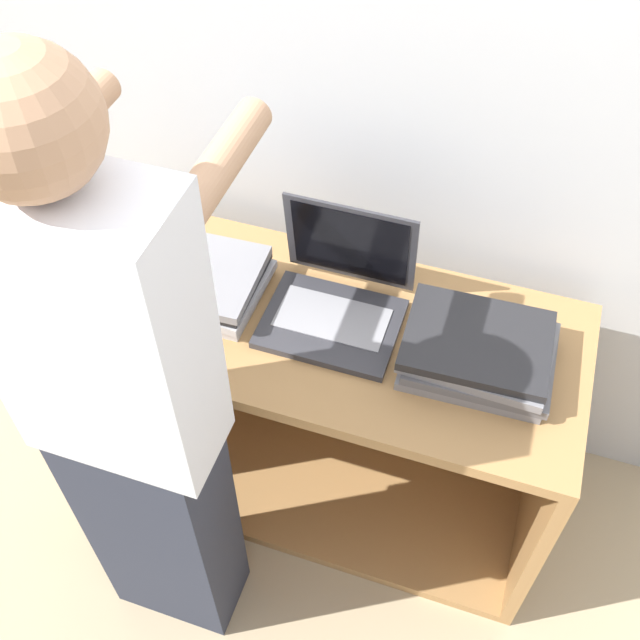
# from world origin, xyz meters

# --- Properties ---
(ground_plane) EXTENTS (12.00, 12.00, 0.00)m
(ground_plane) POSITION_xyz_m (0.00, 0.00, 0.00)
(ground_plane) COLOR tan
(wall_back) EXTENTS (8.00, 0.05, 2.40)m
(wall_back) POSITION_xyz_m (0.00, 0.69, 1.20)
(wall_back) COLOR silver
(wall_back) RESTS_ON ground_plane
(cart) EXTENTS (1.31, 0.59, 0.78)m
(cart) POSITION_xyz_m (0.00, 0.37, 0.39)
(cart) COLOR #A87A47
(cart) RESTS_ON ground_plane
(laptop_open) EXTENTS (0.34, 0.31, 0.28)m
(laptop_open) POSITION_xyz_m (0.00, 0.35, 0.84)
(laptop_open) COLOR #333338
(laptop_open) RESTS_ON cart
(laptop_stack_left) EXTENTS (0.36, 0.29, 0.10)m
(laptop_stack_left) POSITION_xyz_m (-0.38, 0.30, 0.83)
(laptop_stack_left) COLOR #B7B7BC
(laptop_stack_left) RESTS_ON cart
(laptop_stack_right) EXTENTS (0.37, 0.28, 0.10)m
(laptop_stack_right) POSITION_xyz_m (0.37, 0.29, 0.83)
(laptop_stack_right) COLOR gray
(laptop_stack_right) RESTS_ON cart
(person) EXTENTS (0.40, 0.54, 1.76)m
(person) POSITION_xyz_m (-0.30, -0.18, 0.89)
(person) COLOR #2D3342
(person) RESTS_ON ground_plane
(inventory_tag) EXTENTS (0.06, 0.02, 0.01)m
(inventory_tag) POSITION_xyz_m (-0.37, 0.23, 0.89)
(inventory_tag) COLOR red
(inventory_tag) RESTS_ON laptop_stack_left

